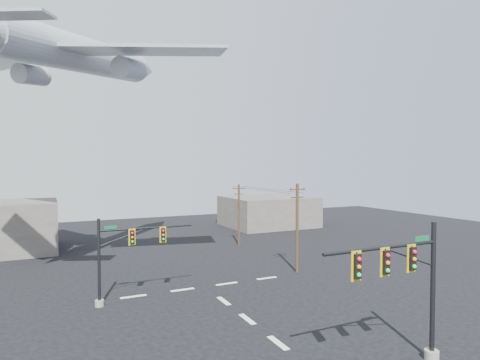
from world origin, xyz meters
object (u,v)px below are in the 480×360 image
utility_pole_a (297,226)px  utility_pole_b (239,214)px  signal_mast_far (121,257)px  airliner (81,55)px  signal_mast_near (409,287)px

utility_pole_a → utility_pole_b: utility_pole_a is taller
utility_pole_a → utility_pole_b: (0.51, 14.20, -0.35)m
signal_mast_far → utility_pole_a: 16.86m
utility_pole_b → airliner: 25.96m
signal_mast_near → utility_pole_a: 18.66m
signal_mast_far → utility_pole_a: utility_pole_a is taller
utility_pole_a → airliner: bearing=155.3°
airliner → utility_pole_a: bearing=-75.3°
utility_pole_a → airliner: 26.08m
signal_mast_near → signal_mast_far: 19.85m
signal_mast_near → utility_pole_b: utility_pole_b is taller
signal_mast_near → signal_mast_far: size_ratio=1.01×
signal_mast_far → utility_pole_b: bearing=42.8°
utility_pole_b → airliner: bearing=-139.2°
signal_mast_near → airliner: airliner is taller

